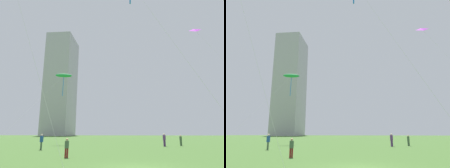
% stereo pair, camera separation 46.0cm
% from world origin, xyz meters
% --- Properties ---
extents(person_standing_0, '(0.42, 0.42, 1.88)m').
position_xyz_m(person_standing_0, '(4.25, 19.29, 1.08)').
color(person_standing_0, '#593372').
rests_on(person_standing_0, ground).
extents(person_standing_1, '(0.34, 0.34, 1.54)m').
position_xyz_m(person_standing_1, '(-5.70, 4.65, 0.89)').
color(person_standing_1, maroon).
rests_on(person_standing_1, ground).
extents(person_standing_2, '(0.36, 0.36, 1.64)m').
position_xyz_m(person_standing_2, '(6.99, 21.06, 0.95)').
color(person_standing_2, '#3F593F').
rests_on(person_standing_2, ground).
extents(person_standing_3, '(0.41, 0.41, 1.84)m').
position_xyz_m(person_standing_3, '(-11.19, 11.64, 1.06)').
color(person_standing_3, '#3F593F').
rests_on(person_standing_3, ground).
extents(kite_flying_2, '(8.03, 10.20, 13.21)m').
position_xyz_m(kite_flying_2, '(-13.59, 24.18, 12.79)').
color(kite_flying_2, silver).
rests_on(kite_flying_2, ground).
extents(kite_flying_3, '(6.95, 8.99, 17.50)m').
position_xyz_m(kite_flying_3, '(9.27, 16.04, 16.75)').
color(kite_flying_3, silver).
rests_on(kite_flying_3, ground).
extents(distant_highrise_0, '(17.36, 24.72, 68.99)m').
position_xyz_m(distant_highrise_0, '(-50.50, 119.59, 34.49)').
color(distant_highrise_0, '#A8A8AD').
rests_on(distant_highrise_0, ground).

